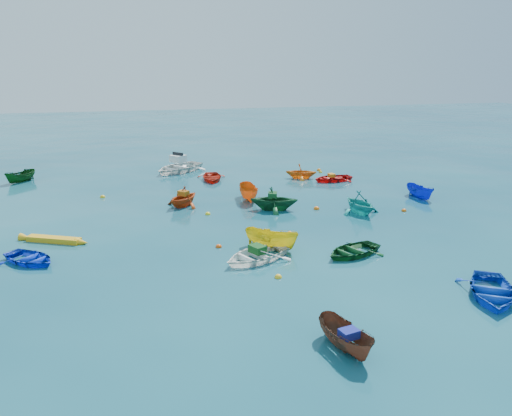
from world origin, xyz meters
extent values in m
plane|color=#0A3B4F|center=(0.00, 0.00, 0.00)|extent=(160.00, 160.00, 0.00)
imported|color=#1032CA|center=(-12.42, -0.05, 0.00)|extent=(3.63, 3.62, 0.62)
imported|color=white|center=(-1.89, -2.41, 0.00)|extent=(4.27, 3.80, 0.73)
imported|color=brown|center=(-0.91, -10.72, 0.00)|extent=(1.54, 2.80, 1.03)
imported|color=#0E3FB9|center=(6.43, -8.61, 0.00)|extent=(4.18, 4.52, 0.76)
imported|color=#BE3F11|center=(-4.23, 8.03, 0.00)|extent=(3.53, 3.54, 1.41)
imported|color=yellow|center=(-0.72, -1.06, 0.00)|extent=(2.98, 2.79, 1.15)
imported|color=#10481F|center=(2.94, -2.91, 0.00)|extent=(3.77, 3.28, 0.65)
imported|color=teal|center=(6.46, 3.69, 0.00)|extent=(2.88, 3.21, 1.50)
imported|color=orange|center=(0.36, 8.44, 0.00)|extent=(1.44, 3.23, 1.22)
imported|color=#124D26|center=(1.37, 5.67, 0.00)|extent=(3.70, 3.44, 1.60)
imported|color=red|center=(8.25, 12.42, 0.00)|extent=(3.52, 2.73, 0.67)
imported|color=#0F22BF|center=(12.24, 6.07, 0.00)|extent=(1.26, 2.74, 1.03)
imported|color=red|center=(-1.15, 15.12, 0.00)|extent=(2.67, 3.49, 0.67)
imported|color=orange|center=(6.10, 13.95, 0.00)|extent=(3.13, 2.93, 1.32)
imported|color=#0F4114|center=(-16.07, 18.19, 0.00)|extent=(2.59, 2.72, 1.06)
imported|color=white|center=(-3.45, 19.09, 0.00)|extent=(6.00, 5.84, 1.62)
cube|color=#124B18|center=(-1.80, -2.37, 0.55)|extent=(0.85, 0.93, 0.37)
cube|color=navy|center=(-0.88, -10.87, 0.66)|extent=(0.68, 0.57, 0.29)
cube|color=#B36012|center=(-4.20, 8.07, 0.87)|extent=(0.82, 0.82, 0.32)
cube|color=#11471C|center=(1.28, 5.70, 0.98)|extent=(0.76, 0.87, 0.36)
cube|color=orange|center=(8.16, 12.41, 0.47)|extent=(0.50, 0.62, 0.28)
sphere|color=#EA4C0C|center=(-3.32, -0.23, 0.00)|extent=(0.33, 0.33, 0.33)
sphere|color=yellow|center=(-1.43, -4.65, 0.00)|extent=(0.33, 0.33, 0.33)
sphere|color=#D85A0B|center=(9.40, 3.30, 0.00)|extent=(0.33, 0.33, 0.33)
sphere|color=orange|center=(0.89, 0.86, 0.00)|extent=(0.32, 0.32, 0.32)
sphere|color=yellow|center=(-2.96, 5.66, 0.00)|extent=(0.34, 0.34, 0.34)
sphere|color=#FF660D|center=(4.10, 5.09, 0.00)|extent=(0.39, 0.39, 0.39)
sphere|color=yellow|center=(-9.56, 11.61, 0.00)|extent=(0.37, 0.37, 0.37)
sphere|color=orange|center=(8.66, 16.48, 0.00)|extent=(0.38, 0.38, 0.38)
sphere|color=gold|center=(8.51, 15.70, 0.00)|extent=(0.33, 0.33, 0.33)
camera|label=1|loc=(-7.39, -24.16, 9.16)|focal=35.00mm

